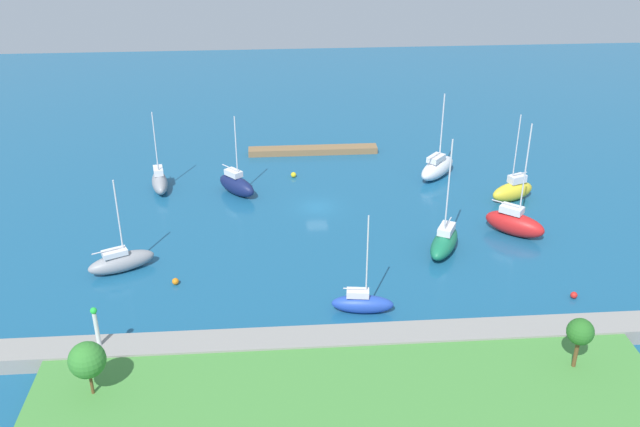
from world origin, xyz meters
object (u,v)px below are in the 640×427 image
sailboat_navy_west_end (236,184)px  sailboat_blue_inner_mooring (362,303)px  mooring_buoy_orange (175,281)px  sailboat_red_along_channel (515,223)px  mooring_buoy_yellow (294,175)px  sailboat_white_far_south (437,167)px  park_tree_center (87,360)px  sailboat_green_near_pier (444,242)px  sailboat_yellow_mid_basin (513,190)px  park_tree_mideast (580,332)px  sailboat_gray_off_beacon (121,261)px  harbor_beacon (96,324)px  pier_dock (313,150)px  mooring_buoy_red (574,295)px  sailboat_gray_center_basin (160,181)px

sailboat_navy_west_end → sailboat_blue_inner_mooring: sailboat_navy_west_end is taller
sailboat_blue_inner_mooring → mooring_buoy_orange: 18.71m
sailboat_red_along_channel → mooring_buoy_yellow: bearing=-176.7°
sailboat_navy_west_end → sailboat_white_far_south: bearing=56.5°
park_tree_center → sailboat_green_near_pier: 38.61m
sailboat_green_near_pier → sailboat_yellow_mid_basin: (-11.34, -11.96, 0.10)m
park_tree_mideast → sailboat_gray_off_beacon: 43.81m
park_tree_mideast → sailboat_yellow_mid_basin: 33.51m
sailboat_white_far_south → mooring_buoy_yellow: sailboat_white_far_south is taller
sailboat_navy_west_end → sailboat_yellow_mid_basin: (-33.77, 4.32, 0.02)m
harbor_beacon → park_tree_mideast: 38.63m
pier_dock → mooring_buoy_red: pier_dock is taller
sailboat_gray_off_beacon → mooring_buoy_yellow: 28.86m
sailboat_yellow_mid_basin → mooring_buoy_orange: sailboat_yellow_mid_basin is taller
pier_dock → sailboat_navy_west_end: (10.40, 12.99, 0.86)m
pier_dock → sailboat_gray_center_basin: 23.01m
harbor_beacon → mooring_buoy_red: size_ratio=5.65×
park_tree_mideast → sailboat_green_near_pier: 21.86m
park_tree_center → sailboat_gray_center_basin: size_ratio=0.43×
park_tree_mideast → mooring_buoy_red: (-4.79, -11.22, -4.18)m
park_tree_mideast → mooring_buoy_orange: 37.44m
sailboat_white_far_south → mooring_buoy_orange: 39.60m
sailboat_gray_off_beacon → sailboat_yellow_mid_basin: sailboat_yellow_mid_basin is taller
sailboat_navy_west_end → sailboat_red_along_channel: (-31.12, 12.97, 0.12)m
park_tree_center → sailboat_yellow_mid_basin: 54.75m
mooring_buoy_yellow → mooring_buoy_orange: 28.29m
harbor_beacon → mooring_buoy_yellow: harbor_beacon is taller
sailboat_red_along_channel → mooring_buoy_orange: sailboat_red_along_channel is taller
sailboat_red_along_channel → sailboat_white_far_south: sailboat_red_along_channel is taller
sailboat_green_near_pier → mooring_buoy_red: size_ratio=19.53×
sailboat_green_near_pier → mooring_buoy_yellow: sailboat_green_near_pier is taller
sailboat_navy_west_end → mooring_buoy_red: (-32.76, 25.95, -0.97)m
pier_dock → mooring_buoy_orange: (15.77, 33.64, -0.10)m
sailboat_red_along_channel → sailboat_blue_inner_mooring: size_ratio=1.31×
sailboat_red_along_channel → sailboat_green_near_pier: sailboat_red_along_channel is taller
park_tree_mideast → mooring_buoy_red: park_tree_mideast is taller
sailboat_red_along_channel → mooring_buoy_yellow: (23.83, -17.61, -1.07)m
mooring_buoy_yellow → pier_dock: bearing=-110.5°
sailboat_blue_inner_mooring → sailboat_white_far_south: size_ratio=0.89×
sailboat_blue_inner_mooring → mooring_buoy_red: size_ratio=15.11×
pier_dock → mooring_buoy_yellow: bearing=69.5°
sailboat_navy_west_end → mooring_buoy_red: 41.80m
park_tree_center → mooring_buoy_red: 44.13m
sailboat_white_far_south → park_tree_mideast: bearing=-136.2°
sailboat_red_along_channel → harbor_beacon: bearing=-115.7°
sailboat_navy_west_end → mooring_buoy_orange: (5.37, 20.65, -0.96)m
harbor_beacon → sailboat_green_near_pier: bearing=-154.5°
harbor_beacon → sailboat_red_along_channel: sailboat_red_along_channel is taller
sailboat_blue_inner_mooring → park_tree_center: bearing=-146.3°
pier_dock → harbor_beacon: size_ratio=4.91×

